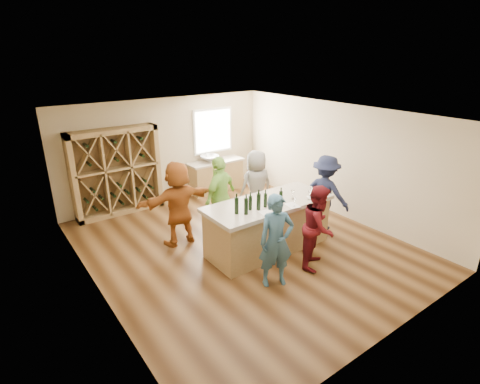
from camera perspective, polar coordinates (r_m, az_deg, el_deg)
floor at (r=8.24m, az=0.26°, el=-8.37°), size 6.00×7.00×0.10m
ceiling at (r=7.28m, az=0.30°, el=11.97°), size 6.00×7.00×0.10m
wall_back at (r=10.59m, az=-11.28°, el=6.39°), size 6.00×0.10×2.80m
wall_front at (r=5.47m, az=23.25°, el=-9.14°), size 6.00×0.10×2.80m
wall_left at (r=6.45m, az=-22.15°, el=-4.34°), size 0.10×7.00×2.80m
wall_right at (r=9.68m, az=15.01°, el=4.72°), size 0.10×7.00×2.80m
window_frame at (r=11.13m, az=-4.17°, el=9.29°), size 1.30×0.06×1.30m
window_pane at (r=11.10m, az=-4.07°, el=9.27°), size 1.18×0.01×1.18m
wine_rack at (r=9.90m, az=-18.30°, el=2.90°), size 2.20×0.45×2.20m
back_counter_base at (r=11.20m, az=-3.69°, el=2.38°), size 1.60×0.58×0.86m
back_counter_top at (r=11.07m, az=-3.75°, el=4.64°), size 1.70×0.62×0.06m
sink at (r=10.93m, az=-4.65°, el=5.08°), size 0.54×0.54×0.19m
faucet at (r=11.06m, az=-5.15°, el=5.57°), size 0.02×0.02×0.30m
tasting_counter_base at (r=7.89m, az=4.29°, el=-5.35°), size 2.60×1.00×1.00m
tasting_counter_top at (r=7.66m, az=4.40°, el=-1.73°), size 2.72×1.12×0.08m
wine_bottle_a at (r=7.01m, az=-0.52°, el=-2.09°), size 0.09×0.09×0.33m
wine_bottle_b at (r=6.98m, az=0.94°, el=-2.20°), size 0.10×0.10×0.32m
wine_bottle_c at (r=7.18m, az=1.59°, el=-1.68°), size 0.08×0.08×0.29m
wine_bottle_d at (r=7.18m, az=2.85°, el=-1.50°), size 0.09×0.09×0.33m
wine_bottle_e at (r=7.33m, az=3.89°, el=-1.27°), size 0.09×0.09×0.28m
wine_glass_a at (r=7.07m, az=4.84°, el=-2.68°), size 0.08×0.08×0.16m
wine_glass_b at (r=7.43m, az=8.28°, el=-1.60°), size 0.08×0.08×0.17m
wine_glass_c at (r=7.82m, az=10.52°, el=-0.47°), size 0.07×0.07×0.20m
wine_glass_d at (r=7.79m, az=8.02°, el=-0.39°), size 0.09×0.09×0.20m
wine_glass_e at (r=8.04m, az=10.79°, el=0.05°), size 0.08×0.08×0.18m
tasting_menu_a at (r=7.10m, az=4.13°, el=-3.24°), size 0.27×0.34×0.00m
tasting_menu_b at (r=7.51m, az=8.00°, el=-2.01°), size 0.27×0.34×0.00m
tasting_menu_c at (r=7.95m, az=11.16°, el=-0.91°), size 0.31×0.36×0.00m
person_near_left at (r=6.60m, az=5.54°, el=-7.45°), size 0.75×0.66×1.72m
person_near_right at (r=7.31m, az=11.88°, el=-5.19°), size 0.91×0.79×1.65m
person_server at (r=8.82m, az=12.81°, el=-0.17°), size 0.86×1.26×1.78m
person_far_mid at (r=8.32m, az=-3.01°, el=-0.69°), size 1.21×0.95×1.85m
person_far_right at (r=9.06m, az=2.47°, el=0.89°), size 0.93×0.67×1.77m
person_far_left at (r=8.05m, az=-9.38°, el=-1.70°), size 1.72×0.63×1.85m
wine_bottle_f at (r=7.42m, az=6.23°, el=-1.00°), size 0.07×0.07×0.30m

